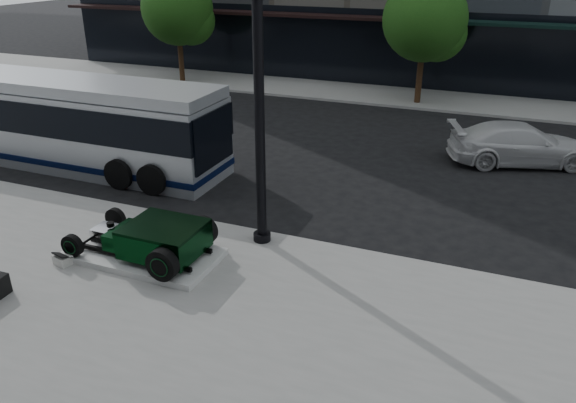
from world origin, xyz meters
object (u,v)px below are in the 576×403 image
at_px(lamppost, 259,96).
at_px(transit_bus, 58,120).
at_px(hot_rod, 157,239).
at_px(white_sedan, 521,144).

distance_m(lamppost, transit_bus, 9.69).
bearing_deg(hot_rod, lamppost, 45.17).
distance_m(hot_rod, lamppost, 4.01).
xyz_separation_m(lamppost, transit_bus, (-8.94, 2.94, -2.28)).
distance_m(hot_rod, white_sedan, 12.97).
bearing_deg(white_sedan, hot_rod, 124.80).
height_order(hot_rod, white_sedan, white_sedan).
distance_m(hot_rod, transit_bus, 8.61).
relative_size(hot_rod, transit_bus, 0.27).
bearing_deg(white_sedan, transit_bus, 91.94).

